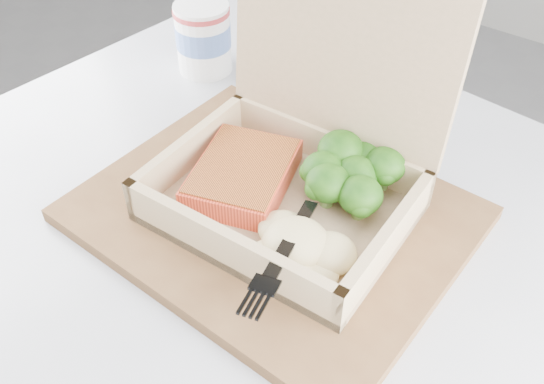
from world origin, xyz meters
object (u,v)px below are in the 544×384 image
Objects in this scene: takeout_container at (301,152)px; paper_cup at (203,36)px; serving_tray at (273,214)px; cafe_table at (233,342)px.

paper_cup is at bearing 148.13° from takeout_container.
takeout_container is at bearing 77.18° from serving_tray.
serving_tray is 0.30m from paper_cup.
takeout_container reaches higher than cafe_table.
takeout_container is 2.66× the size of paper_cup.
serving_tray is at bearing -35.49° from paper_cup.
paper_cup is at bearing 134.88° from cafe_table.
cafe_table is 9.14× the size of paper_cup.
takeout_container reaches higher than serving_tray.
serving_tray is 3.91× the size of paper_cup.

